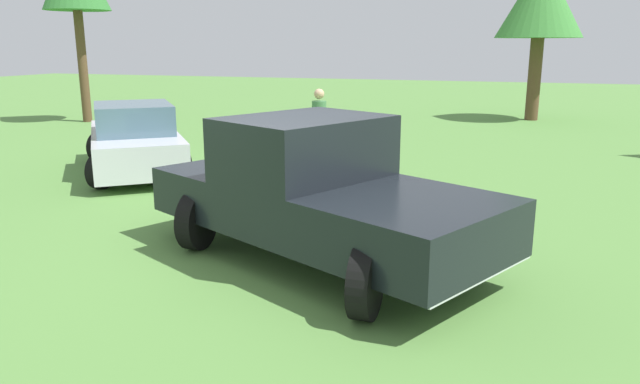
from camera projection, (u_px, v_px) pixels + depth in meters
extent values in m
plane|color=#54843D|center=(272.00, 256.00, 7.80)|extent=(80.00, 80.00, 0.00)
cylinder|color=black|center=(459.00, 243.00, 7.11)|extent=(0.79, 0.22, 0.79)
cylinder|color=black|center=(366.00, 281.00, 5.96)|extent=(0.79, 0.22, 0.79)
cylinder|color=black|center=(290.00, 198.00, 9.17)|extent=(0.79, 0.22, 0.79)
cylinder|color=black|center=(197.00, 220.00, 8.02)|extent=(0.79, 0.22, 0.79)
cube|color=black|center=(411.00, 229.00, 6.52)|extent=(2.60, 2.55, 0.64)
cube|color=black|center=(304.00, 172.00, 7.58)|extent=(2.43, 2.21, 1.40)
cube|color=slate|center=(304.00, 137.00, 7.48)|extent=(2.19, 1.94, 0.48)
cube|color=black|center=(258.00, 190.00, 8.32)|extent=(2.76, 2.88, 0.60)
cube|color=silver|center=(480.00, 272.00, 5.98)|extent=(1.76, 0.94, 0.16)
cylinder|color=black|center=(99.00, 147.00, 14.08)|extent=(0.67, 0.20, 0.67)
cylinder|color=black|center=(163.00, 144.00, 14.57)|extent=(0.67, 0.20, 0.67)
cylinder|color=black|center=(101.00, 171.00, 11.40)|extent=(0.67, 0.20, 0.67)
cylinder|color=black|center=(179.00, 166.00, 11.89)|extent=(0.67, 0.20, 0.67)
cube|color=silver|center=(135.00, 146.00, 12.93)|extent=(4.55, 4.16, 0.68)
cube|color=slate|center=(134.00, 118.00, 12.58)|extent=(2.48, 2.42, 0.60)
cylinder|color=#7A6B51|center=(321.00, 149.00, 13.35)|extent=(0.14, 0.14, 0.84)
cylinder|color=#7A6B51|center=(317.00, 148.00, 13.52)|extent=(0.14, 0.14, 0.84)
cylinder|color=#477F4C|center=(319.00, 115.00, 13.25)|extent=(0.45, 0.45, 0.63)
sphere|color=#D8AD84|center=(319.00, 94.00, 13.14)|extent=(0.23, 0.23, 0.23)
cylinder|color=brown|center=(534.00, 79.00, 21.57)|extent=(0.46, 0.46, 2.91)
cylinder|color=brown|center=(83.00, 67.00, 20.97)|extent=(0.31, 0.31, 3.82)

